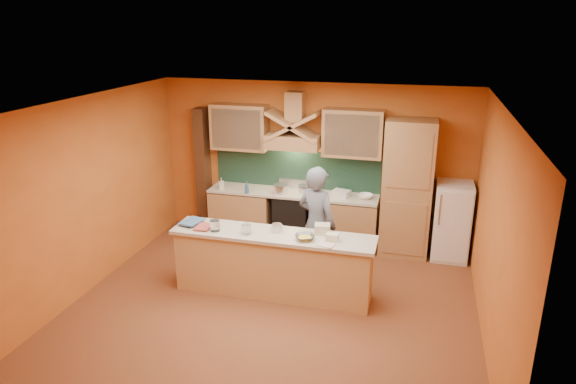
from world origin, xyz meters
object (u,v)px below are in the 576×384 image
(stove, at_px, (293,217))
(mixing_bowl, at_px, (305,237))
(kitchen_scale, at_px, (277,229))
(fridge, at_px, (452,221))
(person, at_px, (317,224))

(stove, xyz_separation_m, mixing_bowl, (0.68, -1.99, 0.53))
(kitchen_scale, bearing_deg, fridge, 46.27)
(person, height_order, kitchen_scale, person)
(mixing_bowl, bearing_deg, person, 88.52)
(stove, xyz_separation_m, person, (0.70, -1.29, 0.44))
(stove, bearing_deg, fridge, 0.00)
(fridge, xyz_separation_m, mixing_bowl, (-2.02, -1.99, 0.33))
(stove, distance_m, mixing_bowl, 2.17)
(stove, xyz_separation_m, kitchen_scale, (0.24, -1.83, 0.54))
(person, distance_m, kitchen_scale, 0.72)
(fridge, xyz_separation_m, person, (-2.00, -1.29, 0.24))
(fridge, relative_size, mixing_bowl, 4.97)
(fridge, height_order, mixing_bowl, fridge)
(fridge, distance_m, mixing_bowl, 2.86)
(stove, distance_m, fridge, 2.71)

